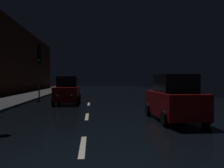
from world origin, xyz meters
TOP-DOWN VIEW (x-y plane):
  - ground at (0.00, 24.50)m, footprint 26.60×84.00m
  - sidewalk_left at (-7.10, 24.50)m, footprint 4.40×84.00m
  - lane_centerline at (0.00, 8.66)m, footprint 0.16×13.82m
  - traffic_light_far_left at (-4.80, 19.80)m, footprint 0.31×0.46m
  - car_approaching_headlights at (-1.69, 15.53)m, footprint 1.94×4.21m
  - car_parked_right_near at (4.00, 7.05)m, footprint 1.92×4.15m

SIDE VIEW (x-z plane):
  - ground at x=0.00m, z-range -0.02..0.00m
  - lane_centerline at x=0.00m, z-range 0.00..0.01m
  - sidewalk_left at x=-7.10m, z-range 0.00..0.15m
  - car_parked_right_near at x=4.00m, z-range -0.09..2.00m
  - car_approaching_headlights at x=-1.69m, z-range -0.09..2.03m
  - traffic_light_far_left at x=-4.80m, z-range 1.23..6.51m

